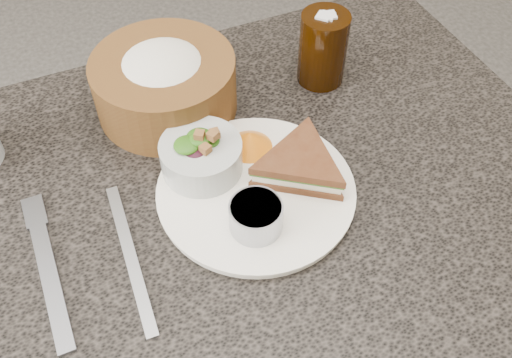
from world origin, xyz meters
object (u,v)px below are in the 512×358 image
object	(u,v)px
dinner_plate	(256,191)
cola_glass	(323,45)
dressing_ramekin	(256,217)
salad_bowl	(201,152)
sandwich	(300,165)
dining_table	(226,334)
bread_basket	(164,77)

from	to	relation	value
dinner_plate	cola_glass	distance (m)	0.26
dinner_plate	dressing_ramekin	distance (m)	0.06
salad_bowl	dressing_ramekin	xyz separation A→B (m)	(0.03, -0.11, -0.01)
dressing_ramekin	dinner_plate	bearing A→B (deg)	66.22
dinner_plate	salad_bowl	size ratio (longest dim) A/B	2.37
sandwich	dinner_plate	bearing A→B (deg)	-146.07
dinner_plate	sandwich	distance (m)	0.07
dining_table	cola_glass	size ratio (longest dim) A/B	8.05
salad_bowl	cola_glass	size ratio (longest dim) A/B	0.86
bread_basket	dressing_ramekin	bearing A→B (deg)	-83.48
dressing_ramekin	cola_glass	world-z (taller)	cola_glass
dressing_ramekin	bread_basket	xyz separation A→B (m)	(-0.03, 0.26, 0.03)
cola_glass	dining_table	bearing A→B (deg)	-144.46
bread_basket	salad_bowl	bearing A→B (deg)	-89.11
sandwich	bread_basket	world-z (taller)	bread_basket
dining_table	bread_basket	xyz separation A→B (m)	(0.01, 0.20, 0.43)
dinner_plate	sandwich	world-z (taller)	sandwich
salad_bowl	cola_glass	xyz separation A→B (m)	(0.23, 0.11, 0.02)
dining_table	dressing_ramekin	distance (m)	0.41
sandwich	bread_basket	distance (m)	0.24
sandwich	cola_glass	world-z (taller)	cola_glass
bread_basket	cola_glass	size ratio (longest dim) A/B	1.64
dining_table	sandwich	xyz separation A→B (m)	(0.12, 0.00, 0.40)
salad_bowl	bread_basket	xyz separation A→B (m)	(-0.00, 0.14, 0.02)
dressing_ramekin	bread_basket	bearing A→B (deg)	96.52
dining_table	dressing_ramekin	world-z (taller)	dressing_ramekin
sandwich	dressing_ramekin	size ratio (longest dim) A/B	2.16
sandwich	bread_basket	xyz separation A→B (m)	(-0.11, 0.20, 0.03)
dining_table	bread_basket	size ratio (longest dim) A/B	4.91
bread_basket	dinner_plate	bearing A→B (deg)	-75.35
dressing_ramekin	cola_glass	xyz separation A→B (m)	(0.21, 0.23, 0.03)
dinner_plate	bread_basket	world-z (taller)	bread_basket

